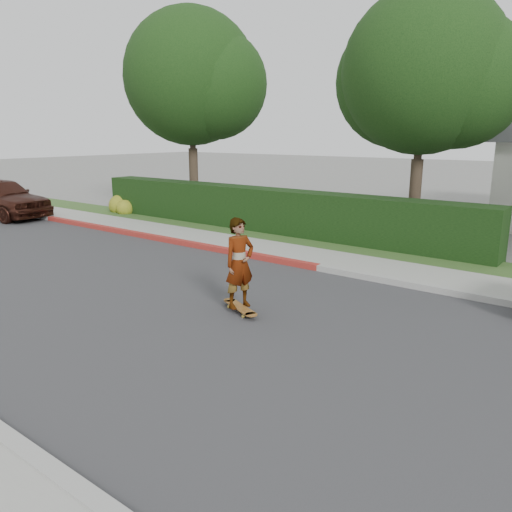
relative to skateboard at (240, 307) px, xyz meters
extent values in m
plane|color=slate|center=(-1.33, -0.64, -0.10)|extent=(120.00, 120.00, 0.00)
cube|color=#2D2D30|center=(-1.33, -0.64, -0.09)|extent=(60.00, 8.00, 0.01)
cube|color=#9E9E99|center=(-1.33, 3.46, -0.02)|extent=(60.00, 0.20, 0.15)
cube|color=maroon|center=(-6.33, 3.46, -0.02)|extent=(12.00, 0.21, 0.15)
cube|color=gray|center=(-1.33, 4.36, -0.04)|extent=(60.00, 1.60, 0.12)
cube|color=#2D4C1E|center=(-1.33, 5.96, -0.05)|extent=(60.00, 1.60, 0.10)
cube|color=black|center=(-4.33, 6.56, 0.65)|extent=(15.00, 1.00, 1.50)
sphere|color=#2D4C19|center=(-11.53, 6.16, 0.25)|extent=(0.90, 0.90, 0.90)
sphere|color=#2D4C19|center=(-10.93, 5.96, 0.20)|extent=(0.70, 0.70, 0.70)
cylinder|color=#33261C|center=(-8.83, 7.86, 1.25)|extent=(0.36, 0.36, 2.70)
cylinder|color=#33261C|center=(-8.83, 7.86, 3.28)|extent=(0.24, 0.24, 2.25)
sphere|color=black|center=(-8.83, 7.86, 5.30)|extent=(5.20, 5.20, 5.20)
sphere|color=black|center=(-9.63, 8.26, 5.10)|extent=(4.42, 4.42, 4.42)
sphere|color=black|center=(-7.93, 8.16, 5.00)|extent=(4.16, 4.16, 4.16)
cylinder|color=#33261C|center=(0.17, 8.36, 1.16)|extent=(0.36, 0.36, 2.52)
cylinder|color=#33261C|center=(0.17, 8.36, 3.05)|extent=(0.24, 0.24, 2.10)
sphere|color=black|center=(0.17, 8.36, 4.94)|extent=(4.80, 4.80, 4.80)
sphere|color=black|center=(-0.63, 8.76, 4.74)|extent=(4.08, 4.08, 4.08)
sphere|color=black|center=(1.07, 8.66, 4.64)|extent=(3.84, 3.84, 3.84)
cylinder|color=gold|center=(-0.31, 0.04, -0.06)|extent=(0.07, 0.06, 0.06)
cylinder|color=gold|center=(-0.24, 0.20, -0.06)|extent=(0.07, 0.06, 0.06)
cylinder|color=gold|center=(0.24, -0.20, -0.06)|extent=(0.07, 0.06, 0.06)
cylinder|color=gold|center=(0.31, -0.04, -0.06)|extent=(0.07, 0.06, 0.06)
cube|color=silver|center=(-0.28, 0.12, -0.02)|extent=(0.12, 0.19, 0.03)
cube|color=silver|center=(0.28, -0.12, -0.02)|extent=(0.12, 0.19, 0.03)
cube|color=brown|center=(0.00, 0.00, 0.01)|extent=(0.92, 0.57, 0.02)
cylinder|color=brown|center=(-0.42, 0.18, 0.01)|extent=(0.29, 0.29, 0.02)
cylinder|color=brown|center=(0.42, -0.18, 0.01)|extent=(0.29, 0.29, 0.02)
imported|color=white|center=(0.00, 0.00, 0.86)|extent=(0.55, 0.70, 1.69)
imported|color=#3A1A12|center=(-14.50, 2.66, 0.70)|extent=(4.86, 2.39, 1.59)
camera|label=1|loc=(5.63, -6.87, 3.19)|focal=35.00mm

